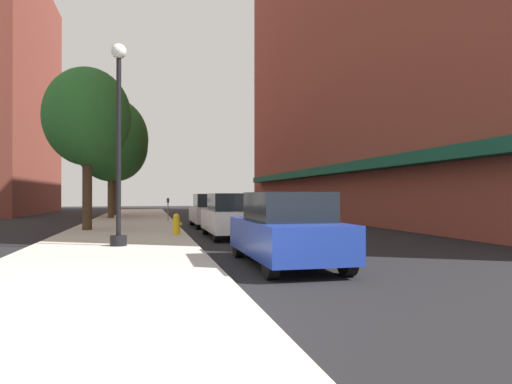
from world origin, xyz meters
TOP-DOWN VIEW (x-y plane):
  - ground_plane at (4.00, 18.00)m, footprint 90.00×90.00m
  - sidewalk_slab at (0.00, 19.00)m, footprint 4.80×50.00m
  - building_right_brick at (14.99, 22.00)m, footprint 6.80×40.00m
  - building_far_background at (-11.01, 37.00)m, footprint 6.80×18.00m
  - lamppost at (0.12, 7.96)m, footprint 0.48×0.48m
  - fire_hydrant at (1.99, 11.42)m, footprint 0.33×0.26m
  - parking_meter_near at (2.05, 20.67)m, footprint 0.14×0.09m
  - tree_near at (-1.58, 14.74)m, footprint 3.65×3.65m
  - tree_mid at (-1.42, 25.31)m, footprint 4.77×4.77m
  - tree_far at (-1.43, 29.96)m, footprint 4.70×4.70m
  - car_blue at (4.00, 3.96)m, footprint 1.80×4.30m
  - car_white at (4.00, 11.05)m, footprint 1.80×4.30m
  - car_silver at (4.00, 16.97)m, footprint 1.80×4.30m

SIDE VIEW (x-z plane):
  - ground_plane at x=4.00m, z-range 0.00..0.00m
  - sidewalk_slab at x=0.00m, z-range 0.00..0.12m
  - fire_hydrant at x=1.99m, z-range 0.12..0.91m
  - car_blue at x=4.00m, z-range -0.02..1.64m
  - car_white at x=4.00m, z-range -0.02..1.64m
  - car_silver at x=4.00m, z-range -0.02..1.64m
  - parking_meter_near at x=2.05m, z-range 0.29..1.60m
  - lamppost at x=0.12m, z-range 0.25..6.15m
  - tree_near at x=-1.58m, z-range 1.45..8.38m
  - tree_mid at x=-1.42m, z-range 1.29..9.15m
  - tree_far at x=-1.43m, z-range 1.36..9.28m
  - building_far_background at x=-11.01m, z-range -0.02..20.35m
  - building_right_brick at x=14.99m, z-range -0.02..25.64m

